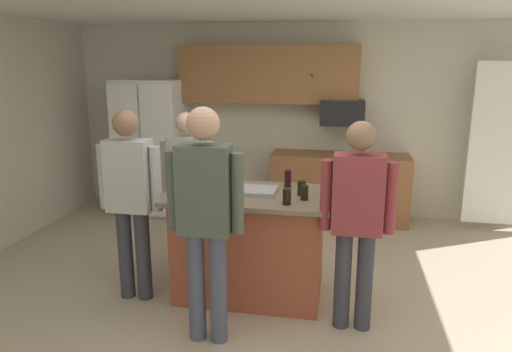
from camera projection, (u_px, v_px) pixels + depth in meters
The scene contains 20 objects.
floor at pixel (264, 305), 4.12m from camera, with size 7.04×7.04×0.00m, color #B7A88E.
back_wall at pixel (298, 120), 6.49m from camera, with size 6.40×0.10×2.60m, color beige.
french_door_window_panel at pixel (508, 145), 5.69m from camera, with size 0.90×0.06×2.00m, color white.
cabinet_run_upper at pixel (268, 74), 6.22m from camera, with size 2.40×0.38×0.75m.
cabinet_run_lower at pixel (339, 187), 6.28m from camera, with size 1.80×0.63×0.90m.
refrigerator at pixel (152, 147), 6.53m from camera, with size 0.89×0.76×1.86m.
microwave_over_range at pixel (342, 112), 6.06m from camera, with size 0.56×0.40×0.32m, color black.
kitchen_island at pixel (250, 244), 4.22m from camera, with size 1.42×0.87×0.97m.
person_elder_center at pixel (357, 213), 3.56m from camera, with size 0.57×0.22×1.67m.
person_guest_right at pixel (188, 179), 4.77m from camera, with size 0.57×0.22×1.60m.
person_guest_left at pixel (130, 193), 4.04m from camera, with size 0.57×0.22×1.71m.
person_host_foreground at pixel (205, 210), 3.38m from camera, with size 0.57×0.24×1.79m.
tumbler_amber at pixel (287, 197), 3.76m from camera, with size 0.07×0.07×0.13m.
mug_ceramic_white at pixel (210, 195), 3.89m from camera, with size 0.13×0.09×0.09m.
glass_dark_ale at pixel (302, 188), 4.02m from camera, with size 0.07×0.07×0.13m.
glass_short_whisky at pixel (196, 186), 4.03m from camera, with size 0.06×0.06×0.16m.
glass_pilsner at pixel (304, 193), 3.88m from camera, with size 0.07×0.07×0.13m.
glass_stout_tall at pixel (288, 179), 4.29m from camera, with size 0.06×0.06×0.15m.
mug_blue_stoneware at pixel (220, 183), 4.25m from camera, with size 0.13×0.08×0.09m.
serving_tray at pixel (251, 191), 4.10m from camera, with size 0.44×0.30×0.04m.
Camera 1 is at (0.62, -3.68, 2.09)m, focal length 32.77 mm.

